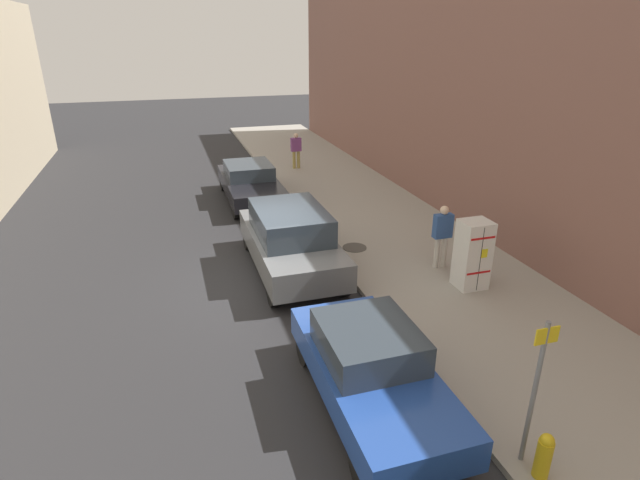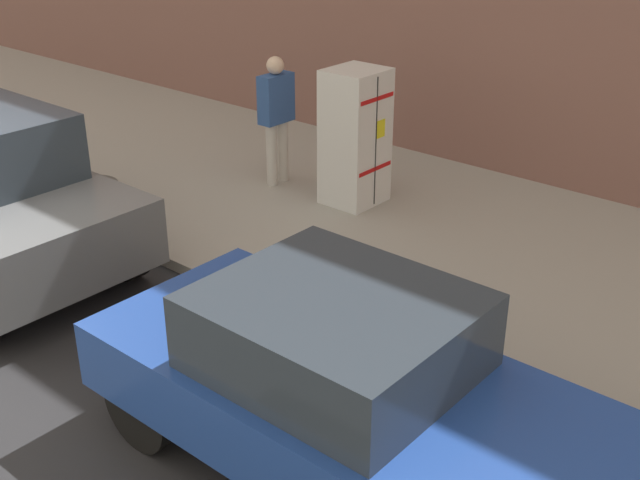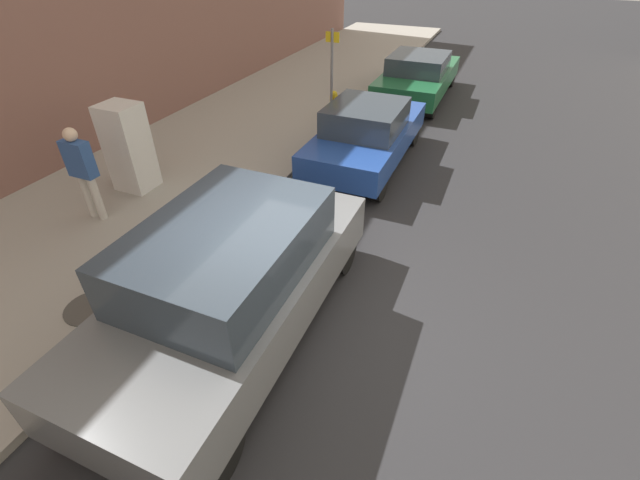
% 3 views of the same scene
% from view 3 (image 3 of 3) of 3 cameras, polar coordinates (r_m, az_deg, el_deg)
% --- Properties ---
extents(ground_plane, '(80.00, 80.00, 0.00)m').
position_cam_3_polar(ground_plane, '(6.14, -1.57, -10.23)').
color(ground_plane, '#28282B').
extents(sidewalk_slab, '(4.78, 44.00, 0.13)m').
position_cam_3_polar(sidewalk_slab, '(8.54, -29.95, -0.11)').
color(sidewalk_slab, '#9E998E').
rests_on(sidewalk_slab, ground).
extents(discarded_refrigerator, '(0.71, 0.65, 1.70)m').
position_cam_3_polar(discarded_refrigerator, '(9.33, -24.18, 11.17)').
color(discarded_refrigerator, white).
rests_on(discarded_refrigerator, sidewalk_slab).
extents(manhole_cover, '(0.70, 0.70, 0.02)m').
position_cam_3_polar(manhole_cover, '(6.88, -28.30, -7.96)').
color(manhole_cover, '#47443F').
rests_on(manhole_cover, sidewalk_slab).
extents(street_sign_post, '(0.36, 0.07, 2.35)m').
position_cam_3_polar(street_sign_post, '(11.88, 1.57, 21.50)').
color(street_sign_post, slate).
rests_on(street_sign_post, sidewalk_slab).
extents(fire_hydrant, '(0.22, 0.22, 0.74)m').
position_cam_3_polar(fire_hydrant, '(12.46, 1.82, 17.67)').
color(fire_hydrant, gold).
rests_on(fire_hydrant, sidewalk_slab).
extents(pedestrian_standing_near, '(0.49, 0.23, 1.71)m').
position_cam_3_polar(pedestrian_standing_near, '(8.48, -29.15, 8.38)').
color(pedestrian_standing_near, beige).
rests_on(pedestrian_standing_near, sidewalk_slab).
extents(parked_suv_gray, '(1.98, 4.63, 1.73)m').
position_cam_3_polar(parked_suv_gray, '(5.49, -11.66, -5.14)').
color(parked_suv_gray, slate).
rests_on(parked_suv_gray, ground).
extents(parked_hatchback_blue, '(1.74, 4.16, 1.45)m').
position_cam_3_polar(parked_hatchback_blue, '(9.89, 6.25, 13.91)').
color(parked_hatchback_blue, '#23479E').
rests_on(parked_hatchback_blue, ground).
extents(parked_sedan_green, '(1.89, 4.54, 1.37)m').
position_cam_3_polar(parked_sedan_green, '(14.77, 12.93, 20.60)').
color(parked_sedan_green, '#1E6038').
rests_on(parked_sedan_green, ground).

